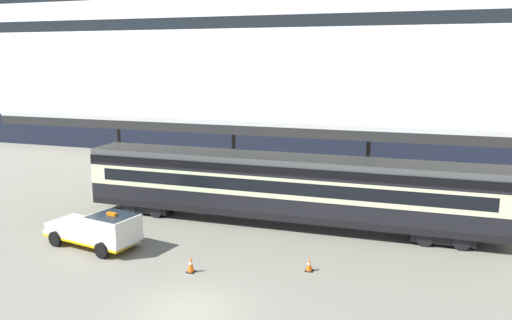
# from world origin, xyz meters

# --- Properties ---
(ground_plane) EXTENTS (400.00, 400.00, 0.00)m
(ground_plane) POSITION_xyz_m (0.00, 0.00, 0.00)
(ground_plane) COLOR slate
(cruise_ship) EXTENTS (134.41, 23.40, 44.17)m
(cruise_ship) POSITION_xyz_m (13.85, 41.44, 14.75)
(cruise_ship) COLOR black
(cruise_ship) RESTS_ON ground
(platform_canopy) EXTENTS (35.04, 6.43, 6.40)m
(platform_canopy) POSITION_xyz_m (0.93, 11.59, 6.16)
(platform_canopy) COLOR silver
(platform_canopy) RESTS_ON ground
(train_carriage) EXTENTS (24.34, 2.81, 4.11)m
(train_carriage) POSITION_xyz_m (0.93, 11.17, 2.31)
(train_carriage) COLOR black
(train_carriage) RESTS_ON ground
(service_truck) EXTENTS (5.49, 3.01, 2.02)m
(service_truck) POSITION_xyz_m (-7.19, 4.69, 0.99)
(service_truck) COLOR silver
(service_truck) RESTS_ON ground
(traffic_cone_near) EXTENTS (0.36, 0.36, 0.78)m
(traffic_cone_near) POSITION_xyz_m (-1.39, 3.31, 0.38)
(traffic_cone_near) COLOR black
(traffic_cone_near) RESTS_ON ground
(traffic_cone_mid) EXTENTS (0.36, 0.36, 0.62)m
(traffic_cone_mid) POSITION_xyz_m (3.74, 5.13, 0.30)
(traffic_cone_mid) COLOR black
(traffic_cone_mid) RESTS_ON ground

